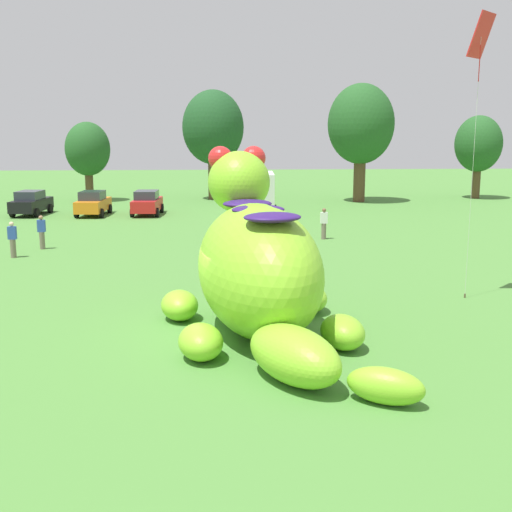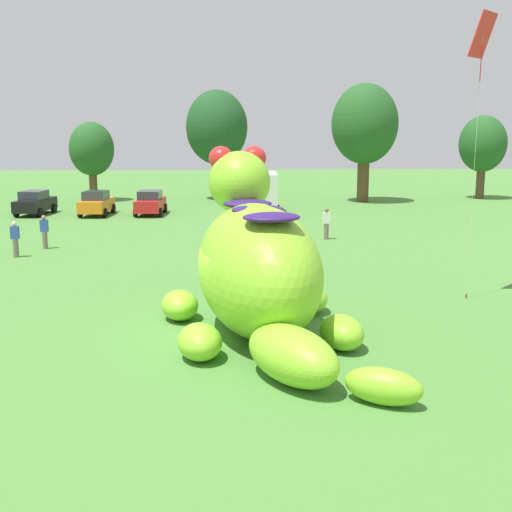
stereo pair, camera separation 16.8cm
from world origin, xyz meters
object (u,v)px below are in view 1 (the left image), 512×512
box_truck (258,191)px  spectator_mid_field (324,224)px  spectator_near_inflatable (42,232)px  spectator_by_cars (13,240)px  car_orange (93,203)px  tethered_flying_kite (481,40)px  car_red (147,203)px  giant_inflatable_creature (259,268)px  car_black (31,203)px

box_truck → spectator_mid_field: bearing=-75.9°
spectator_near_inflatable → spectator_by_cars: size_ratio=1.00×
car_orange → tethered_flying_kite: bearing=-53.9°
spectator_by_cars → car_red: bearing=73.1°
giant_inflatable_creature → box_truck: 28.06m
car_black → car_red: 8.14m
spectator_by_cars → giant_inflatable_creature: bearing=-48.7°
spectator_near_inflatable → spectator_mid_field: same height
giant_inflatable_creature → spectator_by_cars: size_ratio=5.94×
box_truck → spectator_by_cars: bearing=-128.6°
spectator_near_inflatable → spectator_by_cars: (-0.78, -2.20, 0.00)m
spectator_mid_field → tethered_flying_kite: bearing=-77.0°
giant_inflatable_creature → car_black: (-14.20, 28.06, -1.12)m
spectator_near_inflatable → spectator_by_cars: same height
spectator_near_inflatable → spectator_by_cars: 2.34m
spectator_near_inflatable → spectator_mid_field: size_ratio=1.00×
car_red → spectator_by_cars: 16.13m
car_orange → car_red: same height
car_red → spectator_by_cars: (-4.70, -15.43, -0.01)m
car_red → tethered_flying_kite: (13.73, -24.04, 7.99)m
car_black → car_orange: (4.39, -0.48, 0.00)m
spectator_mid_field → tethered_flying_kite: 15.51m
car_black → spectator_by_cars: car_black is taller
spectator_near_inflatable → giant_inflatable_creature: bearing=-55.4°
box_truck → spectator_mid_field: size_ratio=3.80×
car_red → spectator_mid_field: (10.75, -11.09, -0.01)m
car_black → car_red: bearing=-2.6°
giant_inflatable_creature → tethered_flying_kite: (7.66, 3.65, 6.88)m
spectator_mid_field → car_black: bearing=148.7°
giant_inflatable_creature → car_orange: bearing=109.6°
tethered_flying_kite → car_red: bearing=119.7°
giant_inflatable_creature → tethered_flying_kite: tethered_flying_kite is taller
box_truck → spectator_near_inflatable: 17.98m
car_black → spectator_by_cars: bearing=-77.7°
car_black → tethered_flying_kite: bearing=-48.2°
car_black → car_orange: size_ratio=1.02×
spectator_near_inflatable → tethered_flying_kite: (17.65, -10.81, 8.00)m
car_orange → giant_inflatable_creature: bearing=-70.4°
car_orange → car_red: bearing=1.8°
car_black → spectator_mid_field: (18.88, -11.46, -0.01)m
car_orange → car_black: bearing=173.7°
giant_inflatable_creature → car_red: 28.37m
car_red → spectator_near_inflatable: car_red is taller
giant_inflatable_creature → car_red: size_ratio=2.43×
car_red → spectator_mid_field: bearing=-45.9°
giant_inflatable_creature → spectator_mid_field: (4.68, 16.60, -1.13)m
box_truck → spectator_mid_field: (2.87, -11.40, -0.75)m
car_red → car_orange: bearing=-178.2°
car_red → spectator_near_inflatable: (-3.91, -13.23, -0.01)m
car_red → spectator_by_cars: bearing=-106.9°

